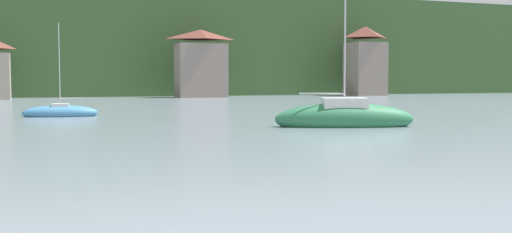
{
  "coord_description": "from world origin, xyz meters",
  "views": [
    {
      "loc": [
        -8.41,
        15.07,
        2.57
      ],
      "look_at": [
        0.0,
        38.03,
        1.03
      ],
      "focal_mm": 42.18,
      "sensor_mm": 36.0,
      "label": 1
    }
  ],
  "objects_px": {
    "shore_building_eastcentral": "(365,62)",
    "sailboat_mid_3": "(344,118)",
    "shore_building_central": "(201,64)",
    "sailboat_far_0": "(60,113)"
  },
  "relations": [
    {
      "from": "shore_building_eastcentral",
      "to": "sailboat_far_0",
      "type": "xyz_separation_m",
      "value": [
        -46.36,
        -38.59,
        -4.88
      ]
    },
    {
      "from": "shore_building_central",
      "to": "shore_building_eastcentral",
      "type": "relative_size",
      "value": 0.88
    },
    {
      "from": "sailboat_mid_3",
      "to": "shore_building_eastcentral",
      "type": "bearing_deg",
      "value": 76.07
    },
    {
      "from": "shore_building_central",
      "to": "shore_building_eastcentral",
      "type": "bearing_deg",
      "value": 1.16
    },
    {
      "from": "shore_building_central",
      "to": "sailboat_far_0",
      "type": "height_order",
      "value": "shore_building_central"
    },
    {
      "from": "shore_building_central",
      "to": "sailboat_far_0",
      "type": "distance_m",
      "value": 43.23
    },
    {
      "from": "shore_building_central",
      "to": "sailboat_mid_3",
      "type": "distance_m",
      "value": 52.97
    },
    {
      "from": "shore_building_central",
      "to": "sailboat_far_0",
      "type": "relative_size",
      "value": 1.41
    },
    {
      "from": "shore_building_eastcentral",
      "to": "sailboat_far_0",
      "type": "bearing_deg",
      "value": -140.22
    },
    {
      "from": "shore_building_eastcentral",
      "to": "sailboat_mid_3",
      "type": "distance_m",
      "value": 62.26
    }
  ]
}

